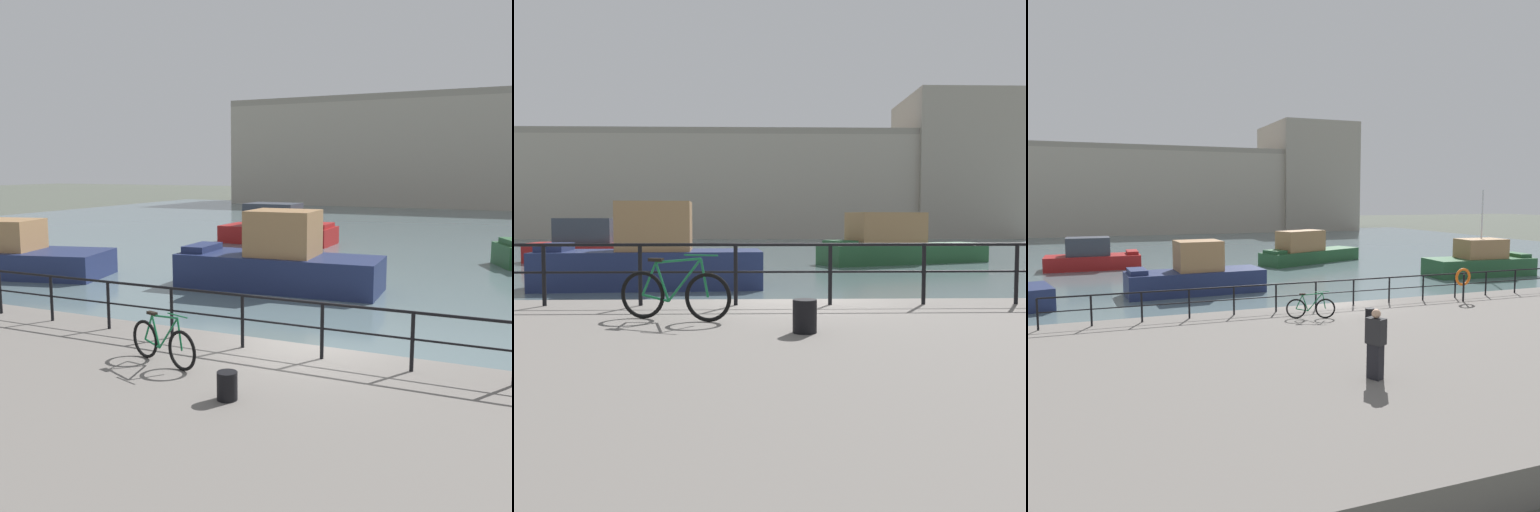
# 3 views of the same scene
# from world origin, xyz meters

# --- Properties ---
(ground_plane) EXTENTS (240.00, 240.00, 0.00)m
(ground_plane) POSITION_xyz_m (0.00, 0.00, 0.00)
(ground_plane) COLOR #4C5147
(water_basin) EXTENTS (80.00, 60.00, 0.01)m
(water_basin) POSITION_xyz_m (0.00, 30.20, 0.01)
(water_basin) COLOR slate
(water_basin) RESTS_ON ground_plane
(moored_green_narrowboat) EXTENTS (7.33, 2.94, 2.80)m
(moored_green_narrowboat) POSITION_xyz_m (-4.21, 8.28, 0.98)
(moored_green_narrowboat) COLOR navy
(moored_green_narrowboat) RESTS_ON water_basin
(moored_cabin_cruiser) EXTENTS (6.46, 2.80, 2.28)m
(moored_cabin_cruiser) POSITION_xyz_m (-9.42, 20.34, 0.86)
(moored_cabin_cruiser) COLOR maroon
(moored_cabin_cruiser) RESTS_ON water_basin
(moored_harbor_tender) EXTENTS (8.89, 4.77, 2.23)m
(moored_harbor_tender) POSITION_xyz_m (-15.44, 6.22, 0.79)
(moored_harbor_tender) COLOR navy
(moored_harbor_tender) RESTS_ON water_basin
(quay_railing) EXTENTS (21.42, 0.07, 1.08)m
(quay_railing) POSITION_xyz_m (-0.35, -0.75, 1.49)
(quay_railing) COLOR black
(quay_railing) RESTS_ON quay_promenade
(parked_bicycle) EXTENTS (1.70, 0.60, 0.98)m
(parked_bicycle) POSITION_xyz_m (-2.02, -2.25, 1.14)
(parked_bicycle) COLOR black
(parked_bicycle) RESTS_ON quay_promenade
(mooring_bollard) EXTENTS (0.32, 0.32, 0.44)m
(mooring_bollard) POSITION_xyz_m (-0.19, -3.25, 0.98)
(mooring_bollard) COLOR black
(mooring_bollard) RESTS_ON quay_promenade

